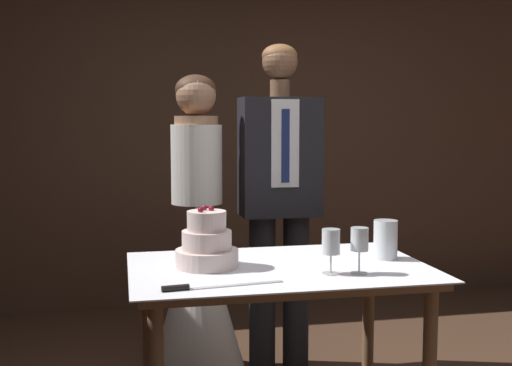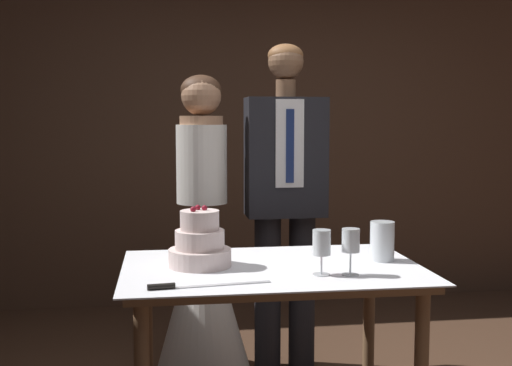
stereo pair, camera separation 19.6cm
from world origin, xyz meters
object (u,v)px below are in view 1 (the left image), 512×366
Objects in this scene: hurricane_candle at (385,241)px; bride at (197,265)px; cake_table at (279,290)px; wine_glass_middle at (331,244)px; wine_glass_near at (359,242)px; tiered_cake at (207,245)px; cake_knife at (200,287)px; groom at (280,190)px.

hurricane_candle is 0.10× the size of bride.
wine_glass_middle is at bearing -46.77° from cake_table.
hurricane_candle is at bearing 48.01° from wine_glass_near.
wine_glass_near is (0.58, -0.24, 0.03)m from tiered_cake.
cake_knife is 0.25× the size of groom.
hurricane_candle is at bearing 4.58° from cake_table.
wine_glass_near is at bearing 1.86° from cake_knife.
cake_knife is (-0.37, -0.30, 0.11)m from cake_table.
tiered_cake is 0.79m from hurricane_candle.
cake_knife is 0.56m from wine_glass_middle.
hurricane_candle is (0.49, 0.04, 0.19)m from cake_table.
bride is at bearing 114.35° from wine_glass_near.
groom is at bearing -0.09° from bride.
wine_glass_near is (0.65, 0.10, 0.12)m from cake_knife.
wine_glass_middle is at bearing -146.22° from hurricane_candle.
hurricane_candle is (0.79, -0.01, -0.01)m from tiered_cake.
groom is (0.47, -0.00, 0.41)m from bride.
cake_knife is at bearing -101.58° from tiered_cake.
groom reaches higher than hurricane_candle.
wine_glass_middle is 0.39m from hurricane_candle.
tiered_cake reaches higher than wine_glass_middle.
wine_glass_near reaches higher than wine_glass_middle.
tiered_cake is at bearing 154.45° from wine_glass_middle.
cake_table is at bearing 133.23° from wine_glass_middle.
bride reaches higher than cake_knife.
wine_glass_near is (0.28, -0.20, 0.23)m from cake_table.
cake_table is 2.71× the size of cake_knife.
tiered_cake reaches higher than wine_glass_near.
cake_knife is at bearing -167.52° from wine_glass_middle.
bride reaches higher than hurricane_candle.
bride is at bearing 179.91° from groom.
cake_table is 7.25× the size of hurricane_candle.
groom is at bearing 105.92° from hurricane_candle.
hurricane_candle is 1.19m from bride.
cake_table is 6.70× the size of wine_glass_near.
cake_knife is 1.39m from groom.
cake_table is 0.97m from bride.
groom reaches higher than cake_table.
tiered_cake is 0.94m from bride.
bride is 0.91× the size of groom.
groom reaches higher than bride.
groom is at bearing 75.95° from cake_table.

